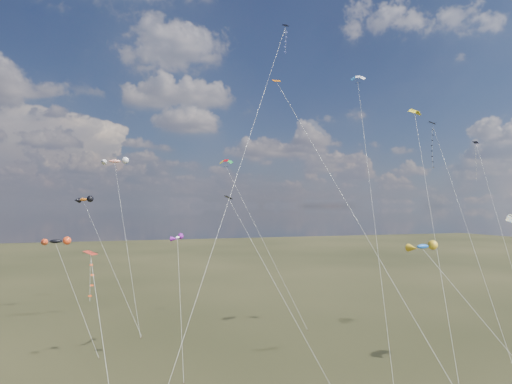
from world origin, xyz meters
name	(u,v)px	position (x,y,z in m)	size (l,w,h in m)	color
diamond_black_high	(436,154)	(24.72, 14.06, 24.39)	(10.81, 24.29, 29.17)	black
diamond_navy_tall	(278,61)	(3.53, 19.24, 36.68)	(21.87, 26.79, 43.08)	#101853
diamond_black_mid	(254,244)	(-3.40, 8.43, 13.17)	(7.78, 11.14, 18.35)	black
diamond_red_low	(91,282)	(-19.38, 2.13, 10.98)	(2.88, 8.09, 13.51)	red
diamond_navy_right	(479,169)	(33.76, 15.73, 22.60)	(8.47, 17.26, 26.88)	#131755
diamond_orange_center	(327,169)	(0.81, -0.27, 20.59)	(6.55, 24.46, 30.75)	#DD6402
parafoil_yellow	(415,111)	(22.25, 15.06, 30.31)	(13.69, 22.88, 31.10)	yellow
parafoil_blue_white	(358,79)	(17.49, 22.07, 36.34)	(12.17, 25.25, 37.26)	#1964AD
parafoil_tricolor	(226,162)	(0.18, 33.80, 24.40)	(9.52, 14.50, 25.12)	yellow
novelty_black_orange	(56,242)	(-24.19, 24.46, 12.77)	(6.88, 7.88, 13.33)	black
novelty_orange_black	(84,200)	(-21.38, 33.84, 18.09)	(9.22, 10.78, 18.71)	orange
novelty_white_purple	(178,238)	(-10.08, 17.51, 13.35)	(1.88, 11.84, 13.84)	white
novelty_redwhite_stripe	(115,162)	(-17.00, 39.97, 24.45)	(5.17, 17.14, 25.18)	red
novelty_blue_yellow	(423,247)	(6.89, -5.68, 13.76)	(8.55, 9.27, 14.28)	blue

